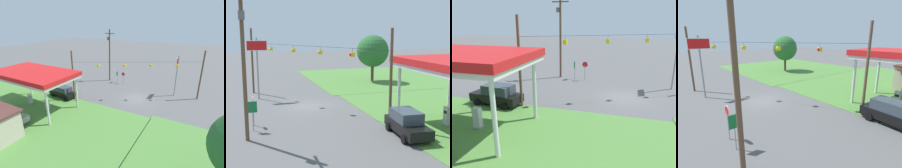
# 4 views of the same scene
# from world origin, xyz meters

# --- Properties ---
(ground_plane) EXTENTS (160.00, 160.00, 0.00)m
(ground_plane) POSITION_xyz_m (0.00, 0.00, 0.00)
(ground_plane) COLOR #565656
(gas_station_canopy) EXTENTS (11.90, 6.85, 5.64)m
(gas_station_canopy) POSITION_xyz_m (11.93, 9.77, 5.14)
(gas_station_canopy) COLOR silver
(gas_station_canopy) RESTS_ON ground
(fuel_pump_near) EXTENTS (0.71, 0.56, 1.60)m
(fuel_pump_near) POSITION_xyz_m (10.07, 9.76, 0.76)
(fuel_pump_near) COLOR gray
(fuel_pump_near) RESTS_ON ground
(fuel_pump_far) EXTENTS (0.71, 0.56, 1.60)m
(fuel_pump_far) POSITION_xyz_m (13.79, 9.76, 0.76)
(fuel_pump_far) COLOR gray
(fuel_pump_far) RESTS_ON ground
(car_at_pumps_front) EXTENTS (4.98, 2.44, 1.94)m
(car_at_pumps_front) POSITION_xyz_m (11.31, 5.23, 0.98)
(car_at_pumps_front) COLOR black
(car_at_pumps_front) RESTS_ON ground
(car_at_pumps_rear) EXTENTS (4.75, 2.23, 1.68)m
(car_at_pumps_rear) POSITION_xyz_m (11.62, 14.32, 0.88)
(car_at_pumps_rear) COLOR #9E9EA3
(car_at_pumps_rear) RESTS_ON ground
(stop_sign_roadside) EXTENTS (0.80, 0.08, 2.50)m
(stop_sign_roadside) POSITION_xyz_m (5.15, -5.72, 1.81)
(stop_sign_roadside) COLOR #99999E
(stop_sign_roadside) RESTS_ON ground
(stop_sign_overhead) EXTENTS (0.22, 2.31, 7.04)m
(stop_sign_overhead) POSITION_xyz_m (-5.20, -4.61, 5.06)
(stop_sign_overhead) COLOR gray
(stop_sign_overhead) RESTS_ON ground
(route_sign) EXTENTS (0.10, 0.70, 2.40)m
(route_sign) POSITION_xyz_m (6.57, -5.83, 1.71)
(route_sign) COLOR gray
(route_sign) RESTS_ON ground
(utility_pole_main) EXTENTS (2.20, 0.44, 10.72)m
(utility_pole_main) POSITION_xyz_m (8.73, -6.35, 5.97)
(utility_pole_main) COLOR brown
(utility_pole_main) RESTS_ON ground
(signal_span_gantry) EXTENTS (18.10, 10.24, 8.10)m
(signal_span_gantry) POSITION_xyz_m (0.00, -0.01, 4.44)
(signal_span_gantry) COLOR brown
(signal_span_gantry) RESTS_ON ground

